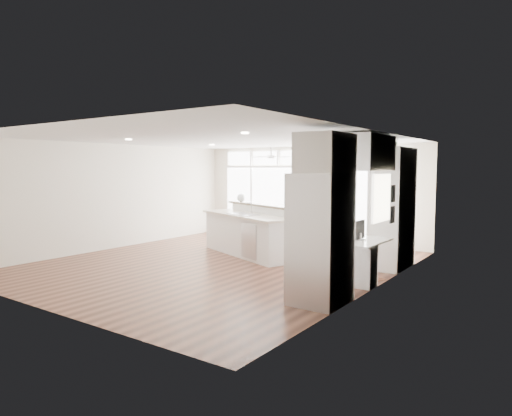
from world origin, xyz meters
The scene contains 24 objects.
floor centered at (0.00, 0.00, -0.01)m, with size 7.00×8.00×0.02m, color #3C1C12.
ceiling centered at (0.00, 0.00, 2.70)m, with size 7.00×8.00×0.02m, color silver.
wall_back centered at (0.00, 4.00, 1.35)m, with size 7.00×0.04×2.70m, color beige.
wall_front centered at (0.00, -4.00, 1.35)m, with size 7.00×0.04×2.70m, color beige.
wall_left centered at (-3.50, 0.00, 1.35)m, with size 0.04×8.00×2.70m, color beige.
wall_right centered at (3.50, 0.00, 1.35)m, with size 0.04×8.00×2.70m, color beige.
glass_wall centered at (0.00, 3.94, 1.05)m, with size 5.80×0.06×2.08m, color white.
transom_row centered at (0.00, 3.94, 2.38)m, with size 5.90×0.06×0.40m, color white.
desk_window centered at (3.46, 0.30, 1.55)m, with size 0.04×0.85×0.85m, color white.
ceiling_fan centered at (-0.50, 2.80, 2.48)m, with size 1.16×1.16×0.32m, color silver.
recessed_lights centered at (0.00, 0.20, 2.68)m, with size 3.40×3.00×0.02m, color beige.
oven_cabinet centered at (3.17, 1.80, 1.25)m, with size 0.64×1.20×2.50m, color white.
desk_nook centered at (3.13, 0.30, 0.38)m, with size 0.72×1.30×0.76m, color white.
upper_cabinets centered at (3.17, 0.30, 2.35)m, with size 0.64×1.30×0.64m, color white.
refrigerator centered at (3.11, -1.35, 1.00)m, with size 0.76×0.90×2.00m, color #BAB9BE.
fridge_cabinet centered at (3.17, -1.35, 2.30)m, with size 0.64×0.90×0.60m, color white.
framed_photos centered at (3.46, 0.92, 1.40)m, with size 0.06×0.22×0.80m, color black.
kitchen_island centered at (-0.11, 1.16, 0.60)m, with size 3.03×1.14×1.20m, color white.
rug centered at (2.95, 0.49, 0.01)m, with size 0.86×0.62×0.01m, color #381B12.
office_chair centered at (2.38, -0.45, 0.49)m, with size 0.51×0.47×0.99m, color black.
fishbowl centered at (-0.84, 1.89, 1.31)m, with size 0.22×0.22×0.22m, color white.
monitor centered at (3.05, 0.30, 0.95)m, with size 0.08×0.46×0.38m, color black.
keyboard centered at (2.88, 0.30, 0.77)m, with size 0.11×0.30×0.01m, color silver.
potted_plant centered at (3.17, 1.80, 2.61)m, with size 0.25×0.28×0.22m, color #285122.
Camera 1 is at (6.26, -7.58, 2.08)m, focal length 32.00 mm.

